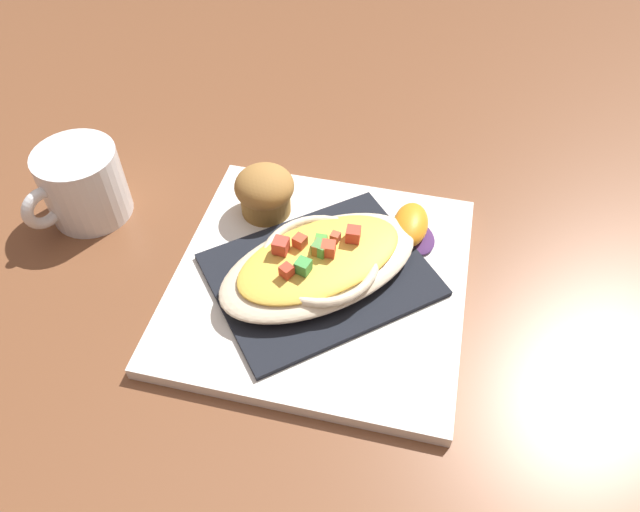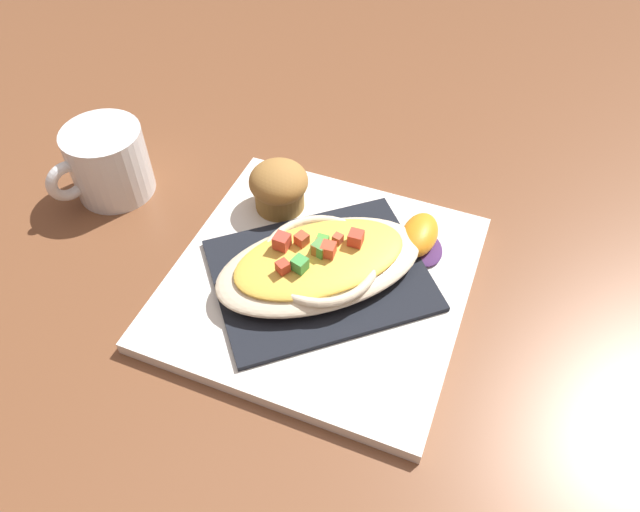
{
  "view_description": "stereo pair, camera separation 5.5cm",
  "coord_description": "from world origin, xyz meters",
  "px_view_note": "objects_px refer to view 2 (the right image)",
  "views": [
    {
      "loc": [
        0.03,
        -0.37,
        0.46
      ],
      "look_at": [
        0.0,
        0.0,
        0.04
      ],
      "focal_mm": 33.5,
      "sensor_mm": 36.0,
      "label": 1
    },
    {
      "loc": [
        0.08,
        -0.36,
        0.46
      ],
      "look_at": [
        0.0,
        0.0,
        0.04
      ],
      "focal_mm": 33.5,
      "sensor_mm": 36.0,
      "label": 2
    }
  ],
  "objects_px": {
    "gratin_dish": "(320,262)",
    "coffee_mug": "(109,166)",
    "orange_garnish": "(420,237)",
    "muffin": "(279,186)",
    "square_plate": "(320,281)"
  },
  "relations": [
    {
      "from": "orange_garnish",
      "to": "coffee_mug",
      "type": "distance_m",
      "value": 0.35
    },
    {
      "from": "square_plate",
      "to": "orange_garnish",
      "type": "height_order",
      "value": "orange_garnish"
    },
    {
      "from": "muffin",
      "to": "coffee_mug",
      "type": "xyz_separation_m",
      "value": [
        -0.19,
        -0.0,
        -0.01
      ]
    },
    {
      "from": "muffin",
      "to": "coffee_mug",
      "type": "height_order",
      "value": "coffee_mug"
    },
    {
      "from": "gratin_dish",
      "to": "muffin",
      "type": "relative_size",
      "value": 3.69
    },
    {
      "from": "muffin",
      "to": "orange_garnish",
      "type": "xyz_separation_m",
      "value": [
        0.15,
        -0.02,
        -0.02
      ]
    },
    {
      "from": "gratin_dish",
      "to": "muffin",
      "type": "bearing_deg",
      "value": 126.31
    },
    {
      "from": "gratin_dish",
      "to": "coffee_mug",
      "type": "distance_m",
      "value": 0.27
    },
    {
      "from": "orange_garnish",
      "to": "coffee_mug",
      "type": "bearing_deg",
      "value": 176.53
    },
    {
      "from": "gratin_dish",
      "to": "muffin",
      "type": "height_order",
      "value": "muffin"
    },
    {
      "from": "gratin_dish",
      "to": "muffin",
      "type": "distance_m",
      "value": 0.11
    },
    {
      "from": "orange_garnish",
      "to": "square_plate",
      "type": "bearing_deg",
      "value": -144.54
    },
    {
      "from": "square_plate",
      "to": "coffee_mug",
      "type": "xyz_separation_m",
      "value": [
        -0.26,
        0.08,
        0.03
      ]
    },
    {
      "from": "orange_garnish",
      "to": "coffee_mug",
      "type": "relative_size",
      "value": 0.63
    },
    {
      "from": "square_plate",
      "to": "orange_garnish",
      "type": "xyz_separation_m",
      "value": [
        0.09,
        0.06,
        0.02
      ]
    }
  ]
}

